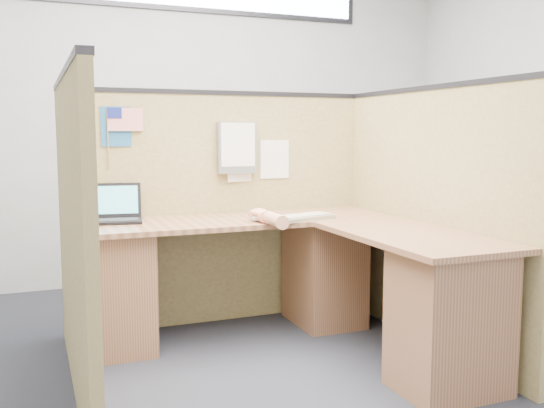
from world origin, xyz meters
name	(u,v)px	position (x,y,z in m)	size (l,w,h in m)	color
floor	(279,372)	(0.00, 0.00, 0.00)	(5.00, 5.00, 0.00)	black
wall_back	(178,116)	(0.00, 2.25, 1.40)	(5.00, 5.00, 0.00)	#A5A8AA
cubicle_partitions	(251,218)	(0.00, 0.43, 0.77)	(2.06, 1.83, 1.53)	olive
l_desk	(290,284)	(0.18, 0.29, 0.39)	(1.95, 1.75, 0.73)	brown
laptop	(114,212)	(-0.72, 0.85, 0.78)	(0.34, 0.33, 0.22)	black
keyboard	(300,218)	(0.33, 0.48, 0.74)	(0.49, 0.28, 0.03)	gray
mouse	(259,217)	(0.08, 0.51, 0.75)	(0.12, 0.07, 0.05)	#B5B5BA
hand_forearm	(270,218)	(0.09, 0.36, 0.77)	(0.12, 0.42, 0.09)	tan
blue_poster	(116,127)	(-0.68, 0.97, 1.29)	(0.18, 0.00, 0.24)	#1E578B
american_flag	(121,122)	(-0.65, 0.96, 1.32)	(0.22, 0.01, 0.38)	olive
file_holder	(237,148)	(0.09, 0.94, 1.16)	(0.26, 0.05, 0.34)	slate
paper_left	(275,159)	(0.36, 0.97, 1.08)	(0.20, 0.00, 0.26)	white
paper_right	(244,159)	(0.14, 0.97, 1.09)	(0.24, 0.00, 0.30)	white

